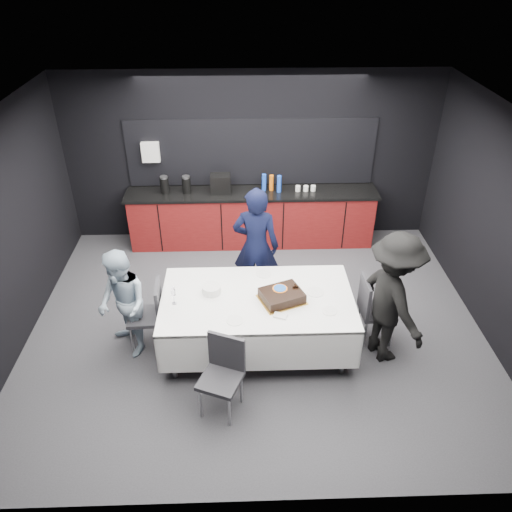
{
  "coord_description": "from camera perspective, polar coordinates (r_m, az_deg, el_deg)",
  "views": [
    {
      "loc": [
        -0.17,
        -5.17,
        4.46
      ],
      "look_at": [
        0.0,
        0.1,
        1.05
      ],
      "focal_mm": 35.0,
      "sensor_mm": 36.0,
      "label": 1
    }
  ],
  "objects": [
    {
      "name": "ground",
      "position": [
        6.83,
        0.03,
        -7.88
      ],
      "size": [
        6.0,
        6.0,
        0.0
      ],
      "primitive_type": "plane",
      "color": "#3D3D42",
      "rests_on": "ground"
    },
    {
      "name": "chair_right",
      "position": [
        6.45,
        13.09,
        -5.58
      ],
      "size": [
        0.43,
        0.43,
        0.92
      ],
      "color": "#2A2A2F",
      "rests_on": "ground"
    },
    {
      "name": "loose_plate_near",
      "position": [
        5.69,
        -2.44,
        -7.36
      ],
      "size": [
        0.2,
        0.2,
        0.01
      ],
      "primitive_type": "cylinder",
      "color": "white",
      "rests_on": "party_table"
    },
    {
      "name": "person_center",
      "position": [
        6.81,
        -0.0,
        1.09
      ],
      "size": [
        0.7,
        0.52,
        1.75
      ],
      "primitive_type": "imported",
      "rotation": [
        0.0,
        0.0,
        2.98
      ],
      "color": "black",
      "rests_on": "ground"
    },
    {
      "name": "chair_left",
      "position": [
        6.35,
        -11.91,
        -6.15
      ],
      "size": [
        0.44,
        0.44,
        0.92
      ],
      "color": "#2A2A2F",
      "rests_on": "ground"
    },
    {
      "name": "chair_near",
      "position": [
        5.49,
        -3.79,
        -12.82
      ],
      "size": [
        0.55,
        0.55,
        0.92
      ],
      "color": "#2A2A2F",
      "rests_on": "ground"
    },
    {
      "name": "room_shell",
      "position": [
        5.79,
        0.03,
        6.2
      ],
      "size": [
        6.04,
        5.04,
        2.82
      ],
      "color": "white",
      "rests_on": "ground"
    },
    {
      "name": "loose_plate_right_a",
      "position": [
        6.15,
        6.78,
        -4.11
      ],
      "size": [
        0.21,
        0.21,
        0.01
      ],
      "primitive_type": "cylinder",
      "color": "white",
      "rests_on": "party_table"
    },
    {
      "name": "champagne_flute",
      "position": [
        5.92,
        -9.45,
        -4.15
      ],
      "size": [
        0.06,
        0.06,
        0.22
      ],
      "color": "white",
      "rests_on": "party_table"
    },
    {
      "name": "fork_pile",
      "position": [
        5.74,
        2.78,
        -6.85
      ],
      "size": [
        0.17,
        0.14,
        0.02
      ],
      "primitive_type": "cube",
      "rotation": [
        0.0,
        0.0,
        -0.36
      ],
      "color": "white",
      "rests_on": "party_table"
    },
    {
      "name": "kitchenette",
      "position": [
        8.36,
        -0.59,
        4.95
      ],
      "size": [
        4.1,
        0.64,
        2.05
      ],
      "color": "#5C0E0E",
      "rests_on": "ground"
    },
    {
      "name": "party_table",
      "position": [
        6.11,
        0.15,
        -5.77
      ],
      "size": [
        2.32,
        1.32,
        0.78
      ],
      "color": "#99999E",
      "rests_on": "ground"
    },
    {
      "name": "cake_assembly",
      "position": [
        5.95,
        2.98,
        -4.56
      ],
      "size": [
        0.62,
        0.57,
        0.16
      ],
      "color": "gold",
      "rests_on": "party_table"
    },
    {
      "name": "person_right",
      "position": [
        6.09,
        15.3,
        -4.74
      ],
      "size": [
        0.98,
        1.26,
        1.72
      ],
      "primitive_type": "imported",
      "rotation": [
        0.0,
        0.0,
        1.92
      ],
      "color": "black",
      "rests_on": "ground"
    },
    {
      "name": "person_left",
      "position": [
        6.23,
        -14.98,
        -5.37
      ],
      "size": [
        0.84,
        0.88,
        1.43
      ],
      "primitive_type": "imported",
      "rotation": [
        0.0,
        0.0,
        -0.97
      ],
      "color": "#9EB4C7",
      "rests_on": "ground"
    },
    {
      "name": "plate_stack",
      "position": [
        6.09,
        -5.1,
        -3.83
      ],
      "size": [
        0.23,
        0.23,
        0.1
      ],
      "primitive_type": "cylinder",
      "color": "white",
      "rests_on": "party_table"
    },
    {
      "name": "loose_plate_right_b",
      "position": [
        5.88,
        8.39,
        -6.24
      ],
      "size": [
        0.18,
        0.18,
        0.01
      ],
      "primitive_type": "cylinder",
      "color": "white",
      "rests_on": "party_table"
    },
    {
      "name": "loose_plate_far",
      "position": [
        6.42,
        0.86,
        -2.06
      ],
      "size": [
        0.2,
        0.2,
        0.01
      ],
      "primitive_type": "cylinder",
      "color": "white",
      "rests_on": "party_table"
    }
  ]
}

